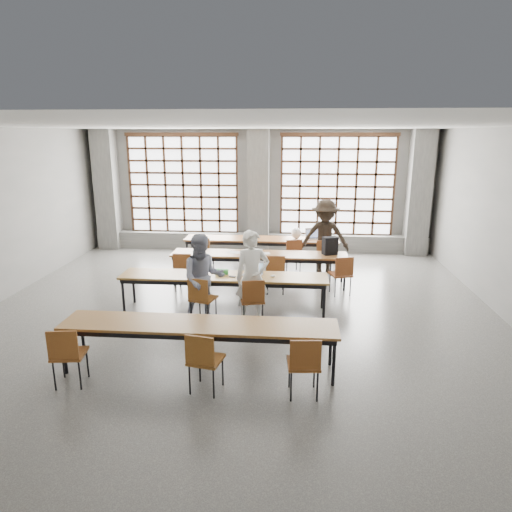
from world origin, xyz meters
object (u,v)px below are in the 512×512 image
at_px(student_male, 252,277).
at_px(chair_near_mid, 203,357).
at_px(student_back, 325,237).
at_px(desk_row_a, 262,241).
at_px(chair_back_mid, 293,252).
at_px(student_female, 203,278).
at_px(chair_mid_right, 342,271).
at_px(desk_row_c, 224,278).
at_px(backpack, 330,246).
at_px(desk_row_b, 259,256).
at_px(chair_near_left, 67,351).
at_px(chair_near_right, 304,361).
at_px(red_pouch, 69,351).
at_px(chair_back_right, 324,253).
at_px(plastic_bag, 296,233).
at_px(laptop_front, 254,271).
at_px(desk_row_d, 199,327).
at_px(green_box, 222,272).
at_px(mouse, 273,276).
at_px(phone, 232,277).
at_px(laptop_back, 313,236).
at_px(chair_front_left, 201,295).
at_px(chair_mid_left, 184,268).
at_px(chair_back_left, 204,250).
at_px(chair_mid_centre, 275,270).
at_px(chair_front_right, 253,297).

bearing_deg(student_male, chair_near_mid, -118.62).
height_order(student_male, student_back, student_back).
bearing_deg(desk_row_a, chair_back_mid, -37.34).
height_order(chair_near_mid, student_female, student_female).
distance_m(chair_mid_right, student_male, 2.39).
relative_size(desk_row_c, backpack, 10.00).
xyz_separation_m(desk_row_b, student_male, (0.05, -2.21, 0.20)).
bearing_deg(chair_near_left, chair_near_right, -0.01).
bearing_deg(red_pouch, chair_back_right, 55.29).
bearing_deg(plastic_bag, laptop_front, -104.50).
height_order(chair_near_right, backpack, backpack).
relative_size(desk_row_d, green_box, 16.00).
distance_m(mouse, phone, 0.77).
distance_m(desk_row_d, laptop_back, 5.95).
xyz_separation_m(chair_front_left, chair_near_right, (1.82, -2.32, 0.00)).
bearing_deg(backpack, laptop_back, 80.08).
bearing_deg(chair_back_mid, desk_row_a, 142.66).
bearing_deg(backpack, student_male, -145.78).
height_order(desk_row_a, chair_back_mid, chair_back_mid).
bearing_deg(mouse, chair_near_mid, -104.77).
bearing_deg(student_male, chair_near_right, -88.57).
bearing_deg(chair_mid_left, chair_near_right, -57.53).
xyz_separation_m(desk_row_b, chair_mid_right, (1.82, -0.63, -0.13)).
distance_m(chair_near_right, student_back, 5.73).
bearing_deg(phone, chair_front_left, -133.65).
bearing_deg(chair_mid_right, laptop_front, -151.62).
height_order(student_back, phone, student_back).
height_order(desk_row_c, chair_back_left, chair_back_left).
bearing_deg(green_box, chair_back_mid, 61.75).
bearing_deg(chair_mid_centre, chair_back_left, 140.57).
distance_m(desk_row_d, chair_mid_left, 3.55).
relative_size(chair_mid_centre, green_box, 3.52).
bearing_deg(plastic_bag, phone, -109.66).
bearing_deg(laptop_front, chair_mid_right, 28.38).
relative_size(chair_back_mid, student_male, 0.51).
height_order(chair_mid_left, student_female, student_female).
relative_size(chair_back_mid, chair_near_left, 1.00).
bearing_deg(chair_mid_right, chair_near_mid, -118.56).
distance_m(chair_mid_right, backpack, 0.81).
relative_size(chair_front_right, laptop_front, 2.03).
distance_m(desk_row_b, chair_front_left, 2.49).
height_order(desk_row_d, backpack, backpack).
xyz_separation_m(student_female, student_back, (2.39, 3.24, 0.09)).
xyz_separation_m(chair_front_left, mouse, (1.27, 0.61, 0.21)).
bearing_deg(chair_back_right, chair_mid_right, -79.67).
xyz_separation_m(chair_front_right, student_back, (1.47, 3.37, 0.38)).
relative_size(chair_back_left, chair_front_right, 1.00).
distance_m(desk_row_c, mouse, 0.95).
bearing_deg(phone, mouse, 5.93).
bearing_deg(student_male, red_pouch, -153.14).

